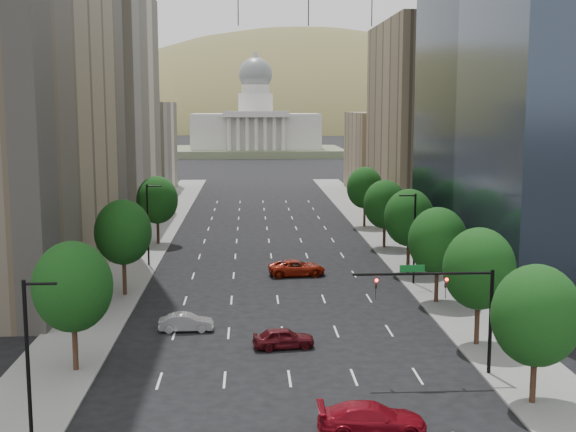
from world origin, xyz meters
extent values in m
cube|color=slate|center=(-15.50, 60.00, 0.07)|extent=(6.00, 200.00, 0.15)
cube|color=slate|center=(15.50, 60.00, 0.07)|extent=(6.00, 200.00, 0.15)
cube|color=beige|center=(-25.00, 103.00, 17.50)|extent=(14.00, 30.00, 35.00)
cube|color=beige|center=(-25.00, 136.00, 9.00)|extent=(14.00, 26.00, 18.00)
cube|color=#8C7759|center=(25.00, 100.00, 15.00)|extent=(14.00, 30.00, 30.00)
cube|color=#8C7759|center=(25.00, 133.00, 8.00)|extent=(14.00, 26.00, 16.00)
cylinder|color=#382316|center=(14.00, 25.00, 1.88)|extent=(0.36, 0.36, 3.75)
ellipsoid|color=#0E330E|center=(14.00, 25.00, 5.40)|extent=(5.20, 5.20, 5.98)
cylinder|color=#382316|center=(14.00, 36.00, 2.00)|extent=(0.36, 0.36, 4.00)
ellipsoid|color=#0E330E|center=(14.00, 36.00, 5.76)|extent=(5.20, 5.20, 5.98)
cylinder|color=#382316|center=(14.00, 48.00, 1.95)|extent=(0.36, 0.36, 3.90)
ellipsoid|color=#0E330E|center=(14.00, 48.00, 5.62)|extent=(5.20, 5.20, 5.98)
cylinder|color=#382316|center=(14.00, 60.00, 2.05)|extent=(0.36, 0.36, 4.10)
ellipsoid|color=#0E330E|center=(14.00, 60.00, 5.90)|extent=(5.20, 5.20, 5.98)
cylinder|color=#382316|center=(14.00, 74.00, 1.90)|extent=(0.36, 0.36, 3.80)
ellipsoid|color=#0E330E|center=(14.00, 74.00, 5.47)|extent=(5.20, 5.20, 5.98)
cylinder|color=#382316|center=(14.00, 90.00, 2.00)|extent=(0.36, 0.36, 4.00)
ellipsoid|color=#0E330E|center=(14.00, 90.00, 5.76)|extent=(5.20, 5.20, 5.98)
cylinder|color=#382316|center=(-14.00, 32.00, 2.00)|extent=(0.36, 0.36, 4.00)
ellipsoid|color=#0E330E|center=(-14.00, 32.00, 5.76)|extent=(5.20, 5.20, 5.98)
cylinder|color=#382316|center=(-14.00, 52.00, 2.08)|extent=(0.36, 0.36, 4.15)
ellipsoid|color=#0E330E|center=(-14.00, 52.00, 5.98)|extent=(5.20, 5.20, 5.98)
cylinder|color=#382316|center=(-14.00, 78.00, 1.98)|extent=(0.36, 0.36, 3.95)
ellipsoid|color=#0E330E|center=(-14.00, 78.00, 5.69)|extent=(5.20, 5.20, 5.98)
cylinder|color=black|center=(13.50, 55.00, 4.50)|extent=(0.20, 0.20, 9.00)
cylinder|color=black|center=(12.70, 55.00, 8.80)|extent=(1.60, 0.14, 0.14)
cylinder|color=black|center=(-13.50, 20.00, 4.50)|extent=(0.20, 0.20, 9.00)
cylinder|color=black|center=(-12.70, 20.00, 8.80)|extent=(1.60, 0.14, 0.14)
cylinder|color=black|center=(-13.50, 65.00, 4.50)|extent=(0.20, 0.20, 9.00)
cylinder|color=black|center=(-12.70, 65.00, 8.80)|extent=(1.60, 0.14, 0.14)
cylinder|color=black|center=(13.00, 30.00, 3.50)|extent=(0.24, 0.24, 7.00)
cylinder|color=black|center=(8.50, 30.00, 6.80)|extent=(9.00, 0.18, 0.18)
imported|color=black|center=(10.00, 30.00, 6.25)|extent=(0.18, 0.22, 1.10)
imported|color=black|center=(5.50, 30.00, 6.25)|extent=(0.18, 0.22, 1.10)
sphere|color=#FF0C07|center=(10.00, 29.82, 6.45)|extent=(0.20, 0.20, 0.20)
sphere|color=#FF0C07|center=(5.50, 29.82, 6.45)|extent=(0.20, 0.20, 0.20)
cube|color=#0C591E|center=(7.80, 30.00, 7.15)|extent=(1.60, 0.06, 0.45)
cube|color=#596647|center=(0.00, 250.00, 1.25)|extent=(60.00, 40.00, 2.50)
cube|color=silver|center=(0.00, 250.00, 8.50)|extent=(44.00, 26.00, 12.00)
cube|color=silver|center=(0.00, 236.00, 14.50)|extent=(22.00, 4.00, 2.00)
cylinder|color=silver|center=(0.00, 250.00, 18.00)|extent=(12.00, 12.00, 7.00)
cylinder|color=silver|center=(0.00, 250.00, 23.00)|extent=(9.60, 9.60, 3.00)
sphere|color=slate|center=(0.00, 250.00, 28.10)|extent=(11.60, 11.60, 11.60)
cylinder|color=silver|center=(0.00, 250.00, 33.95)|extent=(1.80, 1.80, 2.50)
ellipsoid|color=olive|center=(-140.00, 560.00, -33.25)|extent=(380.00, 342.00, 190.00)
ellipsoid|color=olive|center=(40.00, 600.00, -42.00)|extent=(440.00, 396.00, 240.00)
ellipsoid|color=olive|center=(210.00, 640.00, -35.00)|extent=(360.00, 324.00, 200.00)
cylinder|color=black|center=(-10.00, 590.00, 90.00)|extent=(0.80, 0.80, 22.00)
cylinder|color=black|center=(45.00, 590.00, 90.00)|extent=(0.80, 0.80, 22.00)
cylinder|color=black|center=(95.00, 590.00, 90.00)|extent=(0.80, 0.80, 22.00)
imported|color=maroon|center=(3.95, 21.51, 0.85)|extent=(5.88, 2.48, 1.69)
imported|color=#450B10|center=(-0.10, 36.20, 0.76)|extent=(4.65, 2.36, 1.52)
imported|color=#9D9DA2|center=(-7.47, 40.76, 0.70)|extent=(4.27, 1.58, 1.39)
imported|color=maroon|center=(2.35, 59.65, 0.81)|extent=(6.11, 3.33, 1.62)
camera|label=1|loc=(-2.51, -16.47, 17.41)|focal=47.16mm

